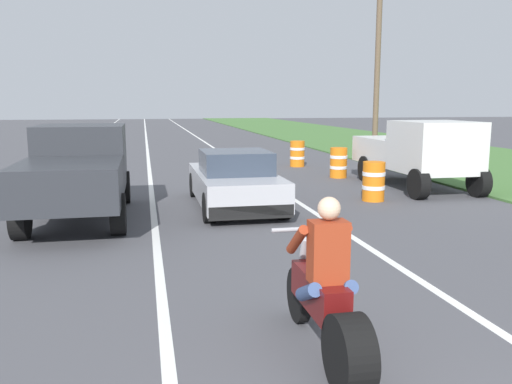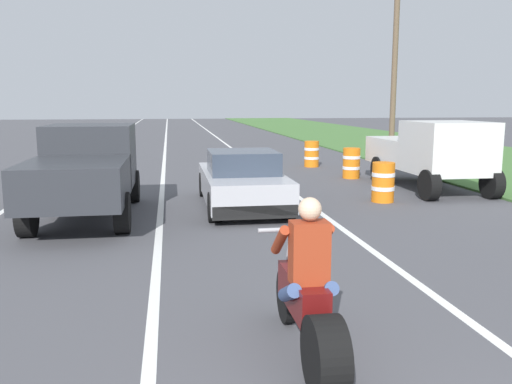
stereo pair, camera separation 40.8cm
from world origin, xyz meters
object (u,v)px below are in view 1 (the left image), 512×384
object	(u,v)px
pickup_truck_right_shoulder_white	(418,150)
construction_barrel_nearest	(374,181)
construction_barrel_far	(297,154)
pickup_truck_left_lane_dark_grey	(78,168)
sports_car_silver	(235,181)
construction_barrel_mid	(339,163)
motorcycle_with_rider	(327,301)

from	to	relation	value
pickup_truck_right_shoulder_white	construction_barrel_nearest	distance (m)	2.75
pickup_truck_right_shoulder_white	construction_barrel_far	world-z (taller)	pickup_truck_right_shoulder_white
pickup_truck_left_lane_dark_grey	construction_barrel_nearest	size ratio (longest dim) A/B	4.80
sports_car_silver	pickup_truck_left_lane_dark_grey	xyz separation A→B (m)	(-3.48, -0.61, 0.48)
construction_barrel_mid	construction_barrel_far	bearing A→B (deg)	98.30
pickup_truck_right_shoulder_white	construction_barrel_mid	size ratio (longest dim) A/B	4.80
construction_barrel_mid	construction_barrel_far	size ratio (longest dim) A/B	1.00
pickup_truck_right_shoulder_white	construction_barrel_mid	bearing A→B (deg)	119.84
sports_car_silver	construction_barrel_nearest	world-z (taller)	sports_car_silver
construction_barrel_nearest	construction_barrel_mid	bearing A→B (deg)	81.53
pickup_truck_right_shoulder_white	construction_barrel_nearest	world-z (taller)	pickup_truck_right_shoulder_white
motorcycle_with_rider	pickup_truck_left_lane_dark_grey	size ratio (longest dim) A/B	0.46
sports_car_silver	construction_barrel_mid	size ratio (longest dim) A/B	4.30
pickup_truck_left_lane_dark_grey	pickup_truck_right_shoulder_white	size ratio (longest dim) A/B	1.00
motorcycle_with_rider	construction_barrel_mid	xyz separation A→B (m)	(4.65, 12.17, -0.09)
sports_car_silver	construction_barrel_nearest	distance (m)	3.61
pickup_truck_left_lane_dark_grey	construction_barrel_nearest	bearing A→B (deg)	6.01
construction_barrel_nearest	construction_barrel_mid	world-z (taller)	same
construction_barrel_nearest	pickup_truck_right_shoulder_white	bearing A→B (deg)	38.70
construction_barrel_mid	construction_barrel_far	distance (m)	3.32
construction_barrel_mid	construction_barrel_far	world-z (taller)	same
pickup_truck_left_lane_dark_grey	construction_barrel_far	world-z (taller)	pickup_truck_left_lane_dark_grey
motorcycle_with_rider	sports_car_silver	distance (m)	7.81
sports_car_silver	construction_barrel_nearest	size ratio (longest dim) A/B	4.30
construction_barrel_nearest	construction_barrel_mid	xyz separation A→B (m)	(0.63, 4.24, 0.00)
pickup_truck_left_lane_dark_grey	construction_barrel_nearest	distance (m)	7.16
motorcycle_with_rider	sports_car_silver	bearing A→B (deg)	87.01
sports_car_silver	construction_barrel_far	world-z (taller)	sports_car_silver
construction_barrel_far	sports_car_silver	bearing A→B (deg)	-116.17
pickup_truck_right_shoulder_white	construction_barrel_far	size ratio (longest dim) A/B	4.80
construction_barrel_far	pickup_truck_left_lane_dark_grey	bearing A→B (deg)	-131.24
pickup_truck_right_shoulder_white	construction_barrel_nearest	xyz separation A→B (m)	(-2.10, -1.68, -0.60)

